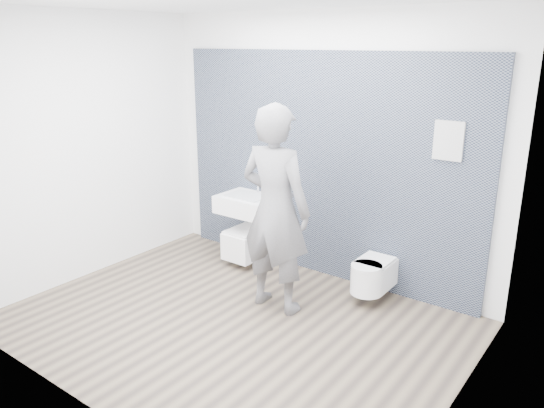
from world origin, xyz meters
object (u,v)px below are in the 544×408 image
Objects in this scene: toilet_square at (248,241)px; visitor at (275,210)px; washbasin at (248,204)px; toilet_rounded at (372,275)px.

visitor reaches higher than toilet_square.
toilet_rounded is at bearing -0.97° from washbasin.
toilet_rounded is (1.59, -0.03, -0.44)m from washbasin.
toilet_square is at bearing 179.60° from toilet_rounded.
washbasin is 0.99× the size of toilet_square.
visitor is at bearing -37.06° from toilet_square.
toilet_square is at bearing -38.97° from visitor.
visitor is at bearing -136.32° from toilet_rounded.
visitor reaches higher than washbasin.
toilet_rounded is at bearing -0.40° from toilet_square.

